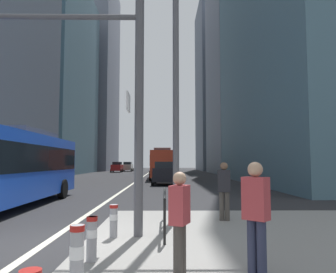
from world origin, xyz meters
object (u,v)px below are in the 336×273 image
Objects in this scene: pedestrian_walking at (256,212)px; pedestrian_far at (224,188)px; city_bus_red_distant at (168,162)px; traffic_signal_gantry at (59,73)px; car_receding_near at (168,166)px; pedestrian_waiting at (180,218)px; bollard_back at (114,219)px; city_bus_blue_oncoming at (7,164)px; car_receding_far at (165,173)px; car_oncoming_far at (117,167)px; car_oncoming_mid at (128,167)px; bollard_left at (77,257)px; street_lamp_post at (176,58)px; bollard_right at (92,236)px; city_bus_red_receding at (162,163)px.

pedestrian_walking is 1.01× the size of pedestrian_far.
city_bus_red_distant is 1.78× the size of traffic_signal_gantry.
pedestrian_walking is at bearing -89.13° from city_bus_red_distant.
pedestrian_walking is at bearing -89.37° from car_receding_near.
pedestrian_far is (1.58, 4.73, 0.09)m from pedestrian_waiting.
bollard_back is 2.97m from pedestrian_waiting.
car_receding_near is 62.10m from pedestrian_waiting.
car_receding_near is (7.23, 53.84, -0.85)m from city_bus_blue_oncoming.
car_receding_far is at bearing 95.79° from pedestrian_far.
pedestrian_waiting is (9.15, -56.01, 0.05)m from car_oncoming_far.
city_bus_red_distant is 2.36× the size of car_receding_near.
car_oncoming_mid is 39.65m from car_receding_far.
car_receding_near is 11.41m from car_oncoming_far.
pedestrian_walking reaches higher than pedestrian_far.
traffic_signal_gantry is at bearing 112.68° from bollard_left.
car_receding_far and car_oncoming_far have the same top height.
car_receding_near is at bearing 89.61° from street_lamp_post.
street_lamp_post reaches higher than bollard_left.
bollard_right is 5.11m from pedestrian_far.
street_lamp_post is (9.27, -50.94, 4.29)m from car_oncoming_far.
traffic_signal_gantry is (6.29, -53.32, 3.11)m from car_oncoming_far.
city_bus_blue_oncoming reaches higher than car_oncoming_far.
bollard_left is 3.37m from bollard_back.
bollard_left is (7.75, -56.82, -0.32)m from car_oncoming_far.
pedestrian_far is (3.01, 2.18, 0.55)m from bollard_back.
city_bus_blue_oncoming and city_bus_red_receding have the same top height.
traffic_signal_gantry is at bearing -155.33° from pedestrian_far.
city_bus_blue_oncoming is 54.33m from car_receding_near.
pedestrian_walking reaches higher than bollard_left.
city_bus_red_receding reaches higher than car_oncoming_far.
pedestrian_walking is (10.34, -56.09, 0.15)m from car_oncoming_far.
city_bus_blue_oncoming reaches higher than bollard_left.
car_receding_near is at bearing 88.13° from bollard_back.
city_bus_red_distant is at bearing -48.13° from car_oncoming_mid.
car_oncoming_mid is at bearing 99.34° from pedestrian_far.
traffic_signal_gantry is 3.42× the size of pedestrian_far.
city_bus_red_receding is 2.35× the size of car_receding_near.
bollard_left is 0.53× the size of pedestrian_walking.
city_bus_red_distant is at bearing 90.87° from pedestrian_walking.
city_bus_blue_oncoming is at bearing 124.81° from traffic_signal_gantry.
pedestrian_waiting reaches higher than bollard_left.
pedestrian_walking is at bearing -79.55° from car_oncoming_far.
pedestrian_walking is at bearing -16.37° from bollard_right.
city_bus_blue_oncoming is 9.05m from pedestrian_far.
city_bus_red_distant is 12.25m from car_oncoming_mid.
car_oncoming_far reaches higher than pedestrian_waiting.
car_receding_near is 4.89× the size of bollard_left.
bollard_left is 1.55m from bollard_right.
traffic_signal_gantry is 5.74m from pedestrian_walking.
bollard_right is (7.61, -55.29, -0.40)m from car_oncoming_far.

